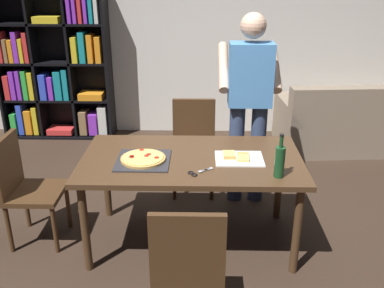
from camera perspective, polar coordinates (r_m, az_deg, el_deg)
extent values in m
plane|color=#38281E|center=(3.66, -0.05, -12.58)|extent=(12.00, 12.00, 0.00)
cube|color=silver|center=(5.63, 0.54, 15.41)|extent=(6.40, 0.10, 2.80)
cube|color=#4C331E|center=(3.29, -0.05, -2.13)|extent=(1.68, 0.92, 0.04)
cylinder|color=#4C331E|center=(3.25, -13.97, -10.78)|extent=(0.06, 0.06, 0.71)
cylinder|color=#4C331E|center=(3.22, 13.71, -11.11)|extent=(0.06, 0.06, 0.71)
cylinder|color=#4C331E|center=(3.88, -11.25, -4.68)|extent=(0.06, 0.06, 0.71)
cylinder|color=#4C331E|center=(3.86, 11.47, -4.89)|extent=(0.06, 0.06, 0.71)
cube|color=#472D19|center=(2.71, -0.46, -15.61)|extent=(0.42, 0.42, 0.04)
cube|color=#472D19|center=(2.41, -0.61, -13.83)|extent=(0.42, 0.04, 0.45)
cylinder|color=#472D19|center=(2.99, 3.26, -16.88)|extent=(0.04, 0.04, 0.41)
cylinder|color=#472D19|center=(3.00, -3.94, -16.78)|extent=(0.04, 0.04, 0.41)
cube|color=#472D19|center=(4.20, 0.20, -0.94)|extent=(0.42, 0.42, 0.04)
cube|color=#472D19|center=(4.28, 0.25, 3.08)|extent=(0.42, 0.04, 0.45)
cylinder|color=#472D19|center=(4.14, -2.35, -4.78)|extent=(0.04, 0.04, 0.41)
cylinder|color=#472D19|center=(4.13, 2.66, -4.82)|extent=(0.04, 0.04, 0.41)
cylinder|color=#472D19|center=(4.46, -2.08, -2.65)|extent=(0.04, 0.04, 0.41)
cylinder|color=#472D19|center=(4.45, 2.56, -2.69)|extent=(0.04, 0.04, 0.41)
cube|color=#472D19|center=(3.67, -19.93, -6.10)|extent=(0.42, 0.42, 0.04)
cube|color=#472D19|center=(3.63, -23.24, -2.55)|extent=(0.04, 0.42, 0.45)
cylinder|color=#472D19|center=(3.57, -17.69, -10.77)|extent=(0.04, 0.04, 0.41)
cylinder|color=#472D19|center=(3.86, -16.07, -7.88)|extent=(0.04, 0.04, 0.41)
cylinder|color=#472D19|center=(3.70, -23.06, -10.35)|extent=(0.04, 0.04, 0.41)
cylinder|color=#472D19|center=(3.98, -21.07, -7.60)|extent=(0.04, 0.04, 0.41)
cube|color=gray|center=(5.69, 19.94, 1.63)|extent=(1.76, 0.97, 0.40)
cube|color=gray|center=(5.28, 21.82, 4.67)|extent=(1.71, 0.32, 0.45)
cube|color=gray|center=(5.34, 12.69, 4.55)|extent=(0.22, 0.86, 0.20)
cube|color=black|center=(6.01, -24.10, 9.84)|extent=(0.03, 0.35, 1.95)
cube|color=black|center=(5.58, -11.04, 10.50)|extent=(0.03, 0.35, 1.95)
cube|color=black|center=(6.02, -16.75, 1.30)|extent=(1.40, 0.35, 0.03)
cube|color=black|center=(5.91, -17.35, 10.57)|extent=(1.40, 0.03, 1.95)
cube|color=black|center=(5.87, -17.28, 5.73)|extent=(1.34, 0.29, 0.03)
cube|color=black|center=(5.76, -17.83, 10.22)|extent=(1.34, 0.29, 0.03)
cube|color=black|center=(5.69, -18.41, 14.86)|extent=(1.34, 0.29, 0.03)
cube|color=black|center=(5.83, -19.93, 10.11)|extent=(0.03, 0.29, 1.89)
cube|color=black|center=(5.69, -15.66, 10.33)|extent=(0.03, 0.29, 1.89)
cube|color=green|center=(6.16, -22.23, 2.69)|extent=(0.07, 0.22, 0.28)
cube|color=blue|center=(6.10, -21.48, 3.25)|extent=(0.07, 0.22, 0.40)
cube|color=orange|center=(6.08, -20.58, 2.89)|extent=(0.08, 0.22, 0.32)
cube|color=yellow|center=(6.03, -19.76, 3.11)|extent=(0.06, 0.22, 0.37)
cube|color=red|center=(5.98, -16.87, 1.80)|extent=(0.33, 0.25, 0.07)
cube|color=olive|center=(5.85, -14.04, 2.90)|extent=(0.09, 0.22, 0.31)
cube|color=purple|center=(5.82, -12.80, 2.75)|extent=(0.11, 0.22, 0.28)
cube|color=silver|center=(5.78, -11.60, 3.22)|extent=(0.11, 0.22, 0.37)
cube|color=red|center=(6.03, -23.00, 7.05)|extent=(0.07, 0.22, 0.31)
cube|color=purple|center=(5.99, -22.36, 7.33)|extent=(0.06, 0.22, 0.36)
cube|color=purple|center=(5.96, -21.67, 7.38)|extent=(0.05, 0.22, 0.37)
cube|color=green|center=(5.93, -20.98, 7.42)|extent=(0.06, 0.22, 0.37)
cube|color=yellow|center=(5.90, -20.26, 7.36)|extent=(0.06, 0.22, 0.35)
cube|color=blue|center=(5.85, -18.89, 7.28)|extent=(0.08, 0.22, 0.32)
cube|color=purple|center=(5.83, -17.97, 7.16)|extent=(0.06, 0.22, 0.29)
cube|color=teal|center=(5.79, -17.10, 7.53)|extent=(0.09, 0.22, 0.36)
cube|color=teal|center=(5.75, -16.20, 7.69)|extent=(0.06, 0.22, 0.39)
cube|color=orange|center=(5.71, -13.12, 6.29)|extent=(0.30, 0.25, 0.08)
cube|color=red|center=(5.93, -23.80, 11.69)|extent=(0.05, 0.22, 0.36)
cube|color=olive|center=(5.91, -23.16, 11.35)|extent=(0.04, 0.22, 0.28)
cube|color=orange|center=(5.88, -22.57, 11.37)|extent=(0.05, 0.22, 0.28)
cube|color=purple|center=(5.85, -22.05, 11.86)|extent=(0.06, 0.22, 0.37)
cube|color=yellow|center=(5.83, -21.40, 11.52)|extent=(0.04, 0.22, 0.29)
cube|color=red|center=(5.80, -20.85, 11.92)|extent=(0.05, 0.22, 0.36)
cube|color=yellow|center=(5.62, -15.12, 12.01)|extent=(0.06, 0.22, 0.31)
cube|color=teal|center=(5.59, -14.18, 12.35)|extent=(0.07, 0.22, 0.37)
cube|color=orange|center=(5.57, -13.18, 12.24)|extent=(0.06, 0.22, 0.34)
cube|color=orange|center=(5.55, -12.18, 12.17)|extent=(0.07, 0.22, 0.32)
cube|color=yellow|center=(5.66, -18.54, 15.38)|extent=(0.31, 0.25, 0.08)
cube|color=purple|center=(5.56, -15.82, 16.94)|extent=(0.04, 0.22, 0.34)
cube|color=purple|center=(5.54, -15.18, 17.26)|extent=(0.04, 0.22, 0.40)
cube|color=red|center=(5.53, -14.46, 16.88)|extent=(0.04, 0.22, 0.31)
cube|color=purple|center=(5.51, -13.77, 16.75)|extent=(0.04, 0.22, 0.28)
cube|color=teal|center=(5.49, -13.15, 17.43)|extent=(0.04, 0.22, 0.40)
cube|color=silver|center=(5.48, -12.44, 17.10)|extent=(0.04, 0.22, 0.33)
cylinder|color=#38476B|center=(4.07, 8.63, -1.27)|extent=(0.14, 0.14, 0.95)
cylinder|color=#38476B|center=(4.05, 5.83, -1.25)|extent=(0.14, 0.14, 0.95)
cube|color=#4C8CD1|center=(3.82, 7.79, 9.07)|extent=(0.38, 0.22, 0.55)
sphere|color=#E0B293|center=(3.75, 8.13, 15.25)|extent=(0.22, 0.22, 0.22)
cylinder|color=#E0B293|center=(4.02, 10.84, 9.96)|extent=(0.09, 0.50, 0.39)
cylinder|color=#E0B293|center=(3.97, 4.18, 10.14)|extent=(0.09, 0.50, 0.39)
cube|color=#2D2D33|center=(3.25, -6.47, -2.16)|extent=(0.40, 0.40, 0.01)
cylinder|color=tan|center=(3.24, -6.48, -1.94)|extent=(0.34, 0.34, 0.02)
cylinder|color=#EACC6B|center=(3.23, -6.49, -1.74)|extent=(0.30, 0.30, 0.01)
cylinder|color=#B22819|center=(3.21, -4.71, -1.79)|extent=(0.04, 0.04, 0.00)
cylinder|color=#B22819|center=(3.23, -8.01, -1.73)|extent=(0.04, 0.04, 0.00)
cylinder|color=#B22819|center=(3.27, -5.75, -1.35)|extent=(0.04, 0.04, 0.00)
cylinder|color=#B22819|center=(3.24, -6.05, -1.55)|extent=(0.04, 0.04, 0.00)
cylinder|color=#B22819|center=(3.35, -6.68, -0.75)|extent=(0.04, 0.04, 0.00)
cylinder|color=#B22819|center=(3.25, -7.96, -1.58)|extent=(0.04, 0.04, 0.00)
cube|color=white|center=(3.27, 6.26, -1.95)|extent=(0.36, 0.28, 0.01)
cube|color=#EACC6B|center=(3.30, 4.92, -1.42)|extent=(0.09, 0.14, 0.02)
cube|color=tan|center=(3.24, 5.00, -1.82)|extent=(0.09, 0.03, 0.02)
cube|color=#EACC6B|center=(3.26, 6.76, -1.77)|extent=(0.10, 0.15, 0.02)
cube|color=tan|center=(3.32, 6.74, -1.31)|extent=(0.09, 0.03, 0.02)
cylinder|color=#194723|center=(3.01, 11.51, -2.37)|extent=(0.07, 0.07, 0.22)
cylinder|color=#194723|center=(2.95, 11.74, 0.27)|extent=(0.03, 0.03, 0.08)
cylinder|color=black|center=(2.93, 11.81, 1.14)|extent=(0.03, 0.03, 0.02)
cube|color=silver|center=(3.08, 1.83, -3.45)|extent=(0.10, 0.09, 0.01)
cube|color=silver|center=(3.08, 1.83, -3.45)|extent=(0.11, 0.07, 0.01)
torus|color=black|center=(3.04, -0.10, -3.80)|extent=(0.06, 0.06, 0.01)
torus|color=black|center=(3.01, 0.31, -4.09)|extent=(0.06, 0.06, 0.01)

